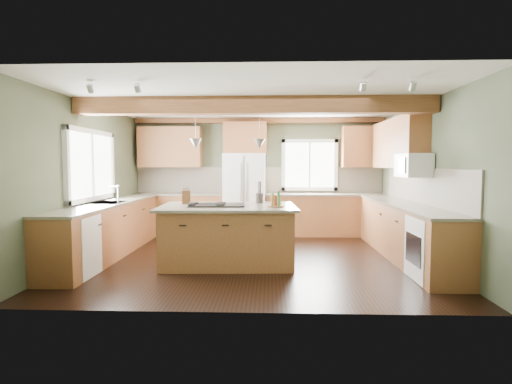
{
  "coord_description": "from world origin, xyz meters",
  "views": [
    {
      "loc": [
        0.27,
        -6.61,
        1.57
      ],
      "look_at": [
        0.02,
        0.3,
        1.09
      ],
      "focal_mm": 28.0,
      "sensor_mm": 36.0,
      "label": 1
    }
  ],
  "objects": [
    {
      "name": "ceiling",
      "position": [
        0.0,
        0.0,
        2.6
      ],
      "size": [
        5.6,
        5.6,
        0.0
      ],
      "primitive_type": "plane",
      "rotation": [
        3.14,
        0.0,
        0.0
      ],
      "color": "silver",
      "rests_on": "wall_back"
    },
    {
      "name": "counter_back_right",
      "position": [
        1.49,
        2.2,
        0.9
      ],
      "size": [
        2.66,
        0.64,
        0.04
      ],
      "primitive_type": "cube",
      "color": "#464033",
      "rests_on": "base_cab_back_right"
    },
    {
      "name": "island_top",
      "position": [
        -0.4,
        -0.41,
        0.9
      ],
      "size": [
        2.17,
        1.44,
        0.04
      ],
      "primitive_type": "cube",
      "rotation": [
        0.0,
        0.0,
        0.05
      ],
      "color": "#464033",
      "rests_on": "island"
    },
    {
      "name": "ceiling_beam",
      "position": [
        0.0,
        -0.41,
        2.47
      ],
      "size": [
        5.55,
        0.26,
        0.26
      ],
      "primitive_type": "cube",
      "color": "#4E2616",
      "rests_on": "ceiling"
    },
    {
      "name": "cooktop",
      "position": [
        -0.56,
        -0.42,
        0.93
      ],
      "size": [
        0.88,
        0.61,
        0.02
      ],
      "primitive_type": "cube",
      "rotation": [
        0.0,
        0.0,
        0.05
      ],
      "color": "black",
      "rests_on": "island_top"
    },
    {
      "name": "soffit_trim",
      "position": [
        0.0,
        2.4,
        2.54
      ],
      "size": [
        5.55,
        0.2,
        0.1
      ],
      "primitive_type": "cube",
      "color": "#4E2616",
      "rests_on": "ceiling"
    },
    {
      "name": "island",
      "position": [
        -0.4,
        -0.41,
        0.44
      ],
      "size": [
        2.03,
        1.3,
        0.88
      ],
      "primitive_type": "cube",
      "rotation": [
        0.0,
        0.0,
        0.05
      ],
      "color": "brown",
      "rests_on": "floor"
    },
    {
      "name": "upper_cab_right",
      "position": [
        2.62,
        0.9,
        1.95
      ],
      "size": [
        0.35,
        2.2,
        0.9
      ],
      "primitive_type": "cube",
      "color": "brown",
      "rests_on": "wall_right"
    },
    {
      "name": "bottle_tray",
      "position": [
        0.35,
        -0.55,
        1.03
      ],
      "size": [
        0.27,
        0.27,
        0.23
      ],
      "primitive_type": null,
      "rotation": [
        0.0,
        0.0,
        0.1
      ],
      "color": "brown",
      "rests_on": "island_top"
    },
    {
      "name": "counter_left",
      "position": [
        -2.5,
        0.05,
        0.9
      ],
      "size": [
        0.64,
        3.74,
        0.04
      ],
      "primitive_type": "cube",
      "color": "#464033",
      "rests_on": "base_cab_left"
    },
    {
      "name": "base_cab_left",
      "position": [
        -2.5,
        0.05,
        0.44
      ],
      "size": [
        0.6,
        3.7,
        0.88
      ],
      "primitive_type": "cube",
      "color": "brown",
      "rests_on": "floor"
    },
    {
      "name": "upper_cab_over_fridge",
      "position": [
        -0.3,
        2.33,
        2.15
      ],
      "size": [
        0.96,
        0.35,
        0.7
      ],
      "primitive_type": "cube",
      "color": "brown",
      "rests_on": "wall_back"
    },
    {
      "name": "counter_right",
      "position": [
        2.5,
        0.05,
        0.9
      ],
      "size": [
        0.64,
        3.74,
        0.04
      ],
      "primitive_type": "cube",
      "color": "#464033",
      "rests_on": "base_cab_right"
    },
    {
      "name": "base_cab_back_right",
      "position": [
        1.49,
        2.2,
        0.44
      ],
      "size": [
        2.62,
        0.6,
        0.88
      ],
      "primitive_type": "cube",
      "color": "brown",
      "rests_on": "floor"
    },
    {
      "name": "microwave",
      "position": [
        2.58,
        -0.05,
        1.55
      ],
      "size": [
        0.4,
        0.7,
        0.38
      ],
      "primitive_type": "cube",
      "color": "white",
      "rests_on": "wall_right"
    },
    {
      "name": "oven",
      "position": [
        2.49,
        -1.25,
        0.43
      ],
      "size": [
        0.6,
        0.72,
        0.84
      ],
      "primitive_type": "cube",
      "color": "white",
      "rests_on": "floor"
    },
    {
      "name": "knife_block",
      "position": [
        -1.1,
        -0.18,
        1.03
      ],
      "size": [
        0.15,
        0.12,
        0.22
      ],
      "primitive_type": "cube",
      "rotation": [
        0.0,
        0.0,
        0.17
      ],
      "color": "brown",
      "rests_on": "island_top"
    },
    {
      "name": "wall_left",
      "position": [
        -2.8,
        0.0,
        1.3
      ],
      "size": [
        0.0,
        5.0,
        5.0
      ],
      "primitive_type": "plane",
      "rotation": [
        1.57,
        0.0,
        1.57
      ],
      "color": "#404833",
      "rests_on": "ground"
    },
    {
      "name": "window_back",
      "position": [
        1.15,
        2.48,
        1.55
      ],
      "size": [
        1.1,
        0.04,
        1.0
      ],
      "primitive_type": "cube",
      "color": "white",
      "rests_on": "wall_back"
    },
    {
      "name": "dishwasher",
      "position": [
        -2.49,
        -1.25,
        0.43
      ],
      "size": [
        0.6,
        0.6,
        0.84
      ],
      "primitive_type": "cube",
      "color": "white",
      "rests_on": "floor"
    },
    {
      "name": "refrigerator",
      "position": [
        -0.3,
        2.12,
        0.9
      ],
      "size": [
        0.9,
        0.74,
        1.8
      ],
      "primitive_type": "cube",
      "color": "white",
      "rests_on": "floor"
    },
    {
      "name": "wall_right",
      "position": [
        2.8,
        0.0,
        1.3
      ],
      "size": [
        0.0,
        5.0,
        5.0
      ],
      "primitive_type": "plane",
      "rotation": [
        1.57,
        0.0,
        -1.57
      ],
      "color": "#404833",
      "rests_on": "ground"
    },
    {
      "name": "base_cab_right",
      "position": [
        2.5,
        0.05,
        0.44
      ],
      "size": [
        0.6,
        3.7,
        0.88
      ],
      "primitive_type": "cube",
      "color": "brown",
      "rests_on": "floor"
    },
    {
      "name": "floor",
      "position": [
        0.0,
        0.0,
        0.0
      ],
      "size": [
        5.6,
        5.6,
        0.0
      ],
      "primitive_type": "plane",
      "color": "black",
      "rests_on": "ground"
    },
    {
      "name": "wall_back",
      "position": [
        0.0,
        2.5,
        1.3
      ],
      "size": [
        5.6,
        0.0,
        5.6
      ],
      "primitive_type": "plane",
      "rotation": [
        1.57,
        0.0,
        0.0
      ],
      "color": "#404833",
      "rests_on": "ground"
    },
    {
      "name": "sink",
      "position": [
        -2.5,
        0.05,
        0.91
      ],
      "size": [
        0.5,
        0.65,
        0.03
      ],
      "primitive_type": "cube",
      "color": "#262628",
      "rests_on": "counter_left"
    },
    {
      "name": "counter_back_left",
      "position": [
        -1.79,
        2.2,
        0.9
      ],
      "size": [
        2.06,
        0.64,
        0.04
      ],
      "primitive_type": "cube",
      "color": "#464033",
      "rests_on": "base_cab_back_left"
    },
    {
      "name": "upper_cab_back_left",
      "position": [
        -1.99,
        2.33,
        1.95
      ],
      "size": [
        1.4,
        0.35,
        0.9
      ],
      "primitive_type": "cube",
      "color": "brown",
      "rests_on": "wall_back"
    },
    {
      "name": "pendant_left",
      "position": [
        -0.89,
        -0.43,
        1.88
      ],
      "size": [
        0.18,
        0.18,
        0.16
      ],
      "primitive_type": "cone",
      "rotation": [
        3.14,
        0.0,
        0.0
      ],
      "color": "#B2B2B7",
      "rests_on": "ceiling"
    },
    {
      "name": "window_left",
      "position": [
        -2.78,
        0.05,
        1.55
      ],
      "size": [
        0.04,
        1.6,
        1.05
      ],
      "primitive_type": "cube",
      "color": "white",
      "rests_on": "wall_left"
    },
    {
      "name": "upper_cab_back_corner",
      "position": [
        2.3,
        2.33,
        1.95
      ],
      "size": [
        0.9,
        0.35,
        0.9
      ],
      "primitive_type": "cube",
      "color": "brown",
      "rests_on": "wall_back"
    },
    {
      "name": "backsplash_right",
      "position": [
        2.78,
        0.05,
        1.21
      ],
      "size": [
        0.03,
        3.7,
        0.58
      ],
      "primitive_type": "cube",
      "color": "brown",
      "rests_on": "wall_right"
    },
    {
      "name": "faucet",
      "position": [
        -2.32,
        0.05,
        1.05
      ],
      "size": [
        0.02,
        0.02,
        0.28
      ],
      "primitive_type": "cylinder",
      "color": "#B2B2B7",
      "rests_on": "sink"
    },
    {
      "name": "backsplash_back",
      "position": [
        0.0,
        2.48,
        1.21
      ],
      "size": [
        5.58,
        0.03,
        0.58
      ],
      "primitive_type": "cube",
      "color": "brown",
      "rests_on": "wall_back"
    },
    {
      "name": "utensil_crock",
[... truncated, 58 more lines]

